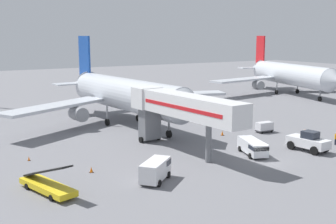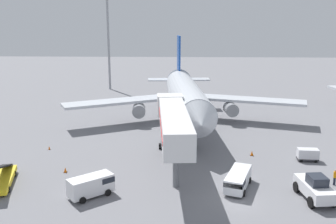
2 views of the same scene
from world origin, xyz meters
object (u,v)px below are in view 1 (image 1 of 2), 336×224
(service_van_outer_left, at_px, (253,147))
(airplane_at_gate, at_px, (124,94))
(pushback_tug, at_px, (308,142))
(jet_bridge, at_px, (178,107))
(safety_cone_charlie, at_px, (91,170))
(service_van_far_right, at_px, (156,169))
(ground_crew_worker_foreground, at_px, (336,138))
(airplane_background, at_px, (289,74))
(baggage_cart_near_right, at_px, (264,127))
(safety_cone_alpha, at_px, (222,133))
(safety_cone_bravo, at_px, (29,159))
(ground_crew_worker_midground, at_px, (305,135))
(belt_loader_truck, at_px, (48,185))

(service_van_outer_left, bearing_deg, airplane_at_gate, 101.99)
(pushback_tug, bearing_deg, jet_bridge, 150.12)
(jet_bridge, bearing_deg, pushback_tug, -29.88)
(jet_bridge, bearing_deg, safety_cone_charlie, -169.18)
(service_van_far_right, bearing_deg, pushback_tug, 0.26)
(ground_crew_worker_foreground, xyz_separation_m, airplane_background, (32.10, 39.31, 4.05))
(jet_bridge, bearing_deg, airplane_at_gate, 85.14)
(airplane_background, bearing_deg, ground_crew_worker_foreground, -129.24)
(jet_bridge, xyz_separation_m, airplane_background, (51.89, 31.37, -0.68))
(jet_bridge, distance_m, service_van_outer_left, 10.28)
(pushback_tug, xyz_separation_m, baggage_cart_near_right, (2.67, 10.73, -0.34))
(pushback_tug, distance_m, airplane_background, 54.74)
(jet_bridge, relative_size, safety_cone_charlie, 31.62)
(ground_crew_worker_foreground, xyz_separation_m, safety_cone_alpha, (-9.54, 12.12, -0.55))
(airplane_at_gate, distance_m, service_van_outer_left, 26.00)
(jet_bridge, bearing_deg, airplane_background, 31.16)
(airplane_at_gate, height_order, ground_crew_worker_foreground, airplane_at_gate)
(service_van_outer_left, bearing_deg, safety_cone_bravo, 154.40)
(airplane_at_gate, relative_size, baggage_cart_near_right, 16.02)
(pushback_tug, distance_m, ground_crew_worker_midground, 4.79)
(airplane_at_gate, xyz_separation_m, service_van_far_right, (-9.52, -27.40, -3.74))
(belt_loader_truck, bearing_deg, service_van_outer_left, 0.00)
(airplane_at_gate, relative_size, belt_loader_truck, 5.64)
(baggage_cart_near_right, distance_m, airplane_background, 45.51)
(service_van_far_right, xyz_separation_m, ground_crew_worker_midground, (25.39, 3.59, -0.26))
(service_van_outer_left, distance_m, airplane_background, 58.58)
(pushback_tug, bearing_deg, ground_crew_worker_foreground, 2.46)
(belt_loader_truck, height_order, service_van_outer_left, belt_loader_truck)
(pushback_tug, relative_size, ground_crew_worker_midground, 3.10)
(service_van_outer_left, bearing_deg, safety_cone_charlie, 169.39)
(service_van_far_right, height_order, airplane_background, airplane_background)
(ground_crew_worker_foreground, bearing_deg, safety_cone_bravo, 159.97)
(belt_loader_truck, height_order, airplane_background, airplane_background)
(ground_crew_worker_foreground, bearing_deg, pushback_tug, -177.54)
(belt_loader_truck, bearing_deg, safety_cone_alpha, 19.76)
(service_van_outer_left, distance_m, baggage_cart_near_right, 13.13)
(baggage_cart_near_right, height_order, safety_cone_charlie, baggage_cart_near_right)
(airplane_at_gate, relative_size, jet_bridge, 2.09)
(belt_loader_truck, distance_m, service_van_far_right, 10.52)
(baggage_cart_near_right, xyz_separation_m, airplane_background, (34.98, 28.82, 4.08))
(airplane_at_gate, bearing_deg, service_van_far_right, -109.16)
(jet_bridge, distance_m, airplane_background, 60.64)
(ground_crew_worker_foreground, relative_size, safety_cone_alpha, 2.48)
(pushback_tug, xyz_separation_m, safety_cone_charlie, (-26.71, 5.79, -0.89))
(jet_bridge, height_order, baggage_cart_near_right, jet_bridge)
(service_van_far_right, relative_size, safety_cone_alpha, 6.81)
(belt_loader_truck, bearing_deg, airplane_background, 28.10)
(jet_bridge, bearing_deg, ground_crew_worker_midground, -15.00)
(pushback_tug, bearing_deg, safety_cone_bravo, 156.41)
(ground_crew_worker_midground, distance_m, safety_cone_bravo, 36.10)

